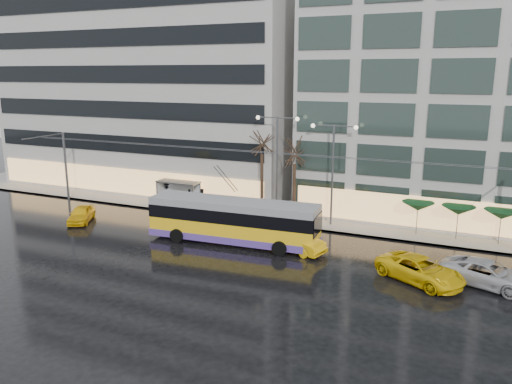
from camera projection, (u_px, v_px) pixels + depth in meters
The scene contains 22 objects.
ground at pixel (196, 255), 35.87m from camera, with size 140.00×140.00×0.00m, color black.
sidewalk at pixel (289, 210), 47.54m from camera, with size 80.00×10.00×0.15m, color gray.
kerb at pixel (269, 224), 43.13m from camera, with size 80.00×0.10×0.15m, color slate.
building_left at pixel (156, 88), 56.43m from camera, with size 34.00×14.00×22.00m, color #B0ADA8.
building_right at pixel (499, 74), 42.42m from camera, with size 32.00×14.00×25.00m, color #B0ADA8.
trolleybus at pixel (233, 222), 38.07m from camera, with size 13.36×5.39×6.13m.
catenary at pixel (253, 178), 41.56m from camera, with size 42.24×5.12×7.00m.
bus_shelter at pixel (176, 188), 48.20m from camera, with size 4.20×1.60×2.51m.
street_lamp_near at pixel (277, 153), 43.31m from camera, with size 3.96×0.36×9.03m.
street_lamp_far at pixel (333, 160), 41.42m from camera, with size 3.96×0.36×8.53m.
tree_a at pixel (262, 139), 43.82m from camera, with size 3.20×3.20×8.40m.
tree_b at pixel (295, 149), 42.99m from camera, with size 3.20×3.20×7.70m.
parasol_a at pixel (418, 206), 39.63m from camera, with size 2.50×2.50×2.65m.
parasol_b at pixel (458, 210), 38.46m from camera, with size 2.50×2.50×2.65m.
parasol_c at pixel (501, 215), 37.29m from camera, with size 2.50×2.50×2.65m.
taxi_a at pixel (81, 214), 43.76m from camera, with size 1.68×4.19×1.43m, color yellow.
taxi_b at pixel (293, 241), 36.54m from camera, with size 1.72×4.94×1.63m, color yellow.
taxi_c at pixel (420, 270), 31.20m from camera, with size 2.61×5.65×1.57m, color yellow.
sedan_silver at pixel (488, 274), 30.61m from camera, with size 2.58×5.60×1.56m, color silver.
pedestrian_a at pixel (190, 191), 48.34m from camera, with size 1.01×1.02×2.19m.
pedestrian_b at pixel (202, 198), 48.08m from camera, with size 0.93×0.75×1.80m.
pedestrian_c at pixel (168, 192), 49.52m from camera, with size 1.29×0.94×2.11m.
Camera 1 is at (17.55, -29.23, 12.81)m, focal length 35.00 mm.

